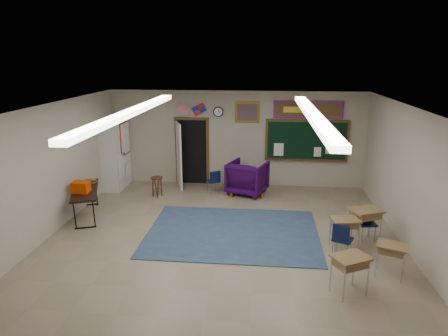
# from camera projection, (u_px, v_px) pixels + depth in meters

# --- Properties ---
(floor) EXTENTS (9.00, 9.00, 0.00)m
(floor) POSITION_uv_depth(u_px,v_px,m) (221.00, 248.00, 8.68)
(floor) COLOR gray
(floor) RESTS_ON ground
(back_wall) EXTENTS (8.00, 0.04, 3.00)m
(back_wall) POSITION_uv_depth(u_px,v_px,m) (236.00, 139.00, 12.58)
(back_wall) COLOR #B3A691
(back_wall) RESTS_ON floor
(front_wall) EXTENTS (8.00, 0.04, 3.00)m
(front_wall) POSITION_uv_depth(u_px,v_px,m) (172.00, 321.00, 3.97)
(front_wall) COLOR #B3A691
(front_wall) RESTS_ON floor
(left_wall) EXTENTS (0.04, 9.00, 3.00)m
(left_wall) POSITION_uv_depth(u_px,v_px,m) (37.00, 177.00, 8.65)
(left_wall) COLOR #B3A691
(left_wall) RESTS_ON floor
(right_wall) EXTENTS (0.04, 9.00, 3.00)m
(right_wall) POSITION_uv_depth(u_px,v_px,m) (421.00, 189.00, 7.89)
(right_wall) COLOR #B3A691
(right_wall) RESTS_ON floor
(ceiling) EXTENTS (8.00, 9.00, 0.04)m
(ceiling) POSITION_uv_depth(u_px,v_px,m) (220.00, 110.00, 7.86)
(ceiling) COLOR white
(ceiling) RESTS_ON back_wall
(area_rug) EXTENTS (4.00, 3.00, 0.02)m
(area_rug) POSITION_uv_depth(u_px,v_px,m) (233.00, 232.00, 9.43)
(area_rug) COLOR #374C69
(area_rug) RESTS_ON floor
(fluorescent_strips) EXTENTS (3.86, 6.00, 0.10)m
(fluorescent_strips) POSITION_uv_depth(u_px,v_px,m) (220.00, 113.00, 7.88)
(fluorescent_strips) COLOR white
(fluorescent_strips) RESTS_ON ceiling
(doorway) EXTENTS (1.10, 0.89, 2.16)m
(doorway) POSITION_uv_depth(u_px,v_px,m) (188.00, 152.00, 12.70)
(doorway) COLOR black
(doorway) RESTS_ON back_wall
(chalkboard) EXTENTS (2.55, 0.14, 1.30)m
(chalkboard) POSITION_uv_depth(u_px,v_px,m) (307.00, 142.00, 12.34)
(chalkboard) COLOR #513A17
(chalkboard) RESTS_ON back_wall
(bulletin_board) EXTENTS (2.10, 0.05, 0.55)m
(bulletin_board) POSITION_uv_depth(u_px,v_px,m) (308.00, 110.00, 12.08)
(bulletin_board) COLOR red
(bulletin_board) RESTS_ON back_wall
(framed_art_print) EXTENTS (0.75, 0.05, 0.65)m
(framed_art_print) POSITION_uv_depth(u_px,v_px,m) (247.00, 112.00, 12.28)
(framed_art_print) COLOR olive
(framed_art_print) RESTS_ON back_wall
(wall_clock) EXTENTS (0.32, 0.05, 0.32)m
(wall_clock) POSITION_uv_depth(u_px,v_px,m) (218.00, 112.00, 12.37)
(wall_clock) COLOR black
(wall_clock) RESTS_ON back_wall
(wall_flags) EXTENTS (1.16, 0.06, 0.70)m
(wall_flags) POSITION_uv_depth(u_px,v_px,m) (191.00, 107.00, 12.39)
(wall_flags) COLOR red
(wall_flags) RESTS_ON back_wall
(storage_cabinet) EXTENTS (0.59, 1.25, 2.20)m
(storage_cabinet) POSITION_uv_depth(u_px,v_px,m) (115.00, 153.00, 12.42)
(storage_cabinet) COLOR silver
(storage_cabinet) RESTS_ON floor
(wingback_armchair) EXTENTS (1.35, 1.37, 0.98)m
(wingback_armchair) POSITION_uv_depth(u_px,v_px,m) (247.00, 178.00, 12.01)
(wingback_armchair) COLOR #240534
(wingback_armchair) RESTS_ON floor
(student_chair_reading) EXTENTS (0.50, 0.50, 0.73)m
(student_chair_reading) POSITION_uv_depth(u_px,v_px,m) (213.00, 182.00, 12.04)
(student_chair_reading) COLOR #081132
(student_chair_reading) RESTS_ON floor
(student_chair_desk_a) EXTENTS (0.52, 0.52, 0.77)m
(student_chair_desk_a) POSITION_uv_depth(u_px,v_px,m) (343.00, 240.00, 8.20)
(student_chair_desk_a) COLOR #081132
(student_chair_desk_a) RESTS_ON floor
(student_chair_desk_b) EXTENTS (0.44, 0.44, 0.78)m
(student_chair_desk_b) POSITION_uv_depth(u_px,v_px,m) (367.00, 224.00, 8.96)
(student_chair_desk_b) COLOR #081132
(student_chair_desk_b) RESTS_ON floor
(student_desk_front_left) EXTENTS (0.65, 0.53, 0.70)m
(student_desk_front_left) POSITION_uv_depth(u_px,v_px,m) (344.00, 232.00, 8.56)
(student_desk_front_left) COLOR olive
(student_desk_front_left) RESTS_ON floor
(student_desk_front_right) EXTENTS (0.79, 0.71, 0.78)m
(student_desk_front_right) POSITION_uv_depth(u_px,v_px,m) (365.00, 224.00, 8.86)
(student_desk_front_right) COLOR olive
(student_desk_front_right) RESTS_ON floor
(student_desk_back_left) EXTENTS (0.75, 0.69, 0.73)m
(student_desk_back_left) POSITION_uv_depth(u_px,v_px,m) (349.00, 273.00, 6.92)
(student_desk_back_left) COLOR olive
(student_desk_back_left) RESTS_ON floor
(student_desk_back_right) EXTENTS (0.66, 0.59, 0.66)m
(student_desk_back_right) POSITION_uv_depth(u_px,v_px,m) (391.00, 259.00, 7.48)
(student_desk_back_right) COLOR olive
(student_desk_back_right) RESTS_ON floor
(folding_table) EXTENTS (1.19, 1.89, 1.02)m
(folding_table) POSITION_uv_depth(u_px,v_px,m) (86.00, 202.00, 10.29)
(folding_table) COLOR black
(folding_table) RESTS_ON floor
(wooden_stool) EXTENTS (0.34, 0.34, 0.59)m
(wooden_stool) POSITION_uv_depth(u_px,v_px,m) (157.00, 186.00, 11.77)
(wooden_stool) COLOR #4B2916
(wooden_stool) RESTS_ON floor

